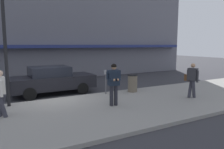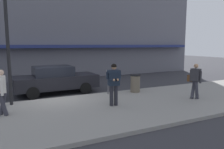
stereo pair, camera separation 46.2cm
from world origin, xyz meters
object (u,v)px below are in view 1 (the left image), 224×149
object	(u,v)px
man_texting_on_phone	(114,80)
pedestrian_with_bag	(192,78)
parked_sedan_mid	(52,80)
pedestrian_in_light_coat	(1,91)
parking_meter	(106,78)
street_lamp_post	(4,34)
trash_bin	(133,83)

from	to	relation	value
man_texting_on_phone	pedestrian_with_bag	size ratio (longest dim) A/B	1.06
parked_sedan_mid	pedestrian_in_light_coat	world-z (taller)	pedestrian_in_light_coat
man_texting_on_phone	pedestrian_with_bag	bearing A→B (deg)	-8.66
pedestrian_in_light_coat	parking_meter	world-z (taller)	pedestrian_in_light_coat
parked_sedan_mid	pedestrian_in_light_coat	bearing A→B (deg)	-127.51
man_texting_on_phone	pedestrian_in_light_coat	size ratio (longest dim) A/B	1.06
pedestrian_with_bag	parking_meter	bearing A→B (deg)	139.98
man_texting_on_phone	street_lamp_post	distance (m)	4.84
pedestrian_in_light_coat	trash_bin	distance (m)	6.66
pedestrian_in_light_coat	trash_bin	world-z (taller)	pedestrian_in_light_coat
pedestrian_with_bag	trash_bin	bearing A→B (deg)	124.82
street_lamp_post	trash_bin	bearing A→B (deg)	-1.75
pedestrian_with_bag	parking_meter	xyz separation A→B (m)	(-3.31, 2.78, -0.14)
parking_meter	trash_bin	xyz separation A→B (m)	(1.54, -0.24, -0.34)
street_lamp_post	trash_bin	distance (m)	6.70
man_texting_on_phone	pedestrian_with_bag	xyz separation A→B (m)	(4.05, -0.62, -0.14)
pedestrian_with_bag	man_texting_on_phone	bearing A→B (deg)	171.34
pedestrian_in_light_coat	parking_meter	size ratio (longest dim) A/B	1.34
street_lamp_post	parking_meter	xyz separation A→B (m)	(4.67, 0.05, -2.17)
pedestrian_with_bag	trash_bin	xyz separation A→B (m)	(-1.76, 2.54, -0.47)
parking_meter	trash_bin	world-z (taller)	parking_meter
man_texting_on_phone	trash_bin	world-z (taller)	man_texting_on_phone
pedestrian_with_bag	street_lamp_post	size ratio (longest dim) A/B	0.35
parked_sedan_mid	parking_meter	size ratio (longest dim) A/B	3.57
pedestrian_in_light_coat	pedestrian_with_bag	size ratio (longest dim) A/B	1.00
man_texting_on_phone	pedestrian_in_light_coat	distance (m)	4.29
pedestrian_with_bag	parking_meter	world-z (taller)	pedestrian_with_bag
parked_sedan_mid	pedestrian_with_bag	bearing A→B (deg)	-40.13
pedestrian_with_bag	trash_bin	distance (m)	3.12
street_lamp_post	pedestrian_with_bag	bearing A→B (deg)	-18.86
pedestrian_with_bag	trash_bin	size ratio (longest dim) A/B	1.74
parked_sedan_mid	trash_bin	xyz separation A→B (m)	(3.86, -2.21, -0.16)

